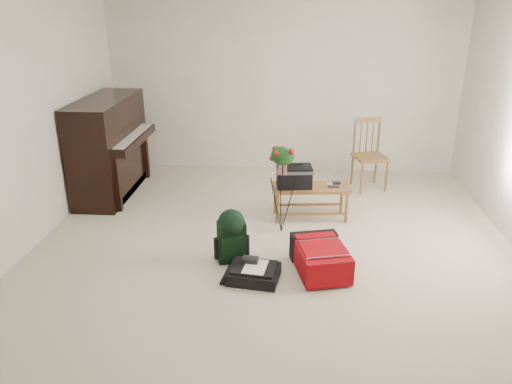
# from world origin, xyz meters

# --- Properties ---
(floor) EXTENTS (5.00, 5.50, 0.01)m
(floor) POSITION_xyz_m (0.00, 0.00, 0.00)
(floor) COLOR beige
(floor) RESTS_ON ground
(wall_back) EXTENTS (5.00, 0.04, 2.50)m
(wall_back) POSITION_xyz_m (0.00, 2.75, 1.25)
(wall_back) COLOR silver
(wall_back) RESTS_ON floor
(wall_left) EXTENTS (0.04, 5.50, 2.50)m
(wall_left) POSITION_xyz_m (-2.50, 0.00, 1.25)
(wall_left) COLOR silver
(wall_left) RESTS_ON floor
(piano) EXTENTS (0.71, 1.50, 1.25)m
(piano) POSITION_xyz_m (-2.19, 1.60, 0.60)
(piano) COLOR black
(piano) RESTS_ON floor
(bench) EXTENTS (0.92, 0.45, 0.68)m
(bench) POSITION_xyz_m (0.26, 0.98, 0.48)
(bench) COLOR olive
(bench) RESTS_ON floor
(dining_chair) EXTENTS (0.50, 0.50, 0.93)m
(dining_chair) POSITION_xyz_m (1.21, 2.06, 0.45)
(dining_chair) COLOR olive
(dining_chair) RESTS_ON floor
(red_suitcase) EXTENTS (0.58, 0.75, 0.28)m
(red_suitcase) POSITION_xyz_m (0.47, -0.20, 0.15)
(red_suitcase) COLOR #A8070E
(red_suitcase) RESTS_ON floor
(black_duffel) EXTENTS (0.50, 0.42, 0.19)m
(black_duffel) POSITION_xyz_m (-0.15, -0.44, 0.07)
(black_duffel) COLOR black
(black_duffel) RESTS_ON floor
(green_backpack) EXTENTS (0.31, 0.28, 0.54)m
(green_backpack) POSITION_xyz_m (-0.40, -0.10, 0.30)
(green_backpack) COLOR black
(green_backpack) RESTS_ON floor
(flower_stand) EXTENTS (0.41, 0.41, 1.03)m
(flower_stand) POSITION_xyz_m (0.07, 0.59, 0.50)
(flower_stand) COLOR black
(flower_stand) RESTS_ON floor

